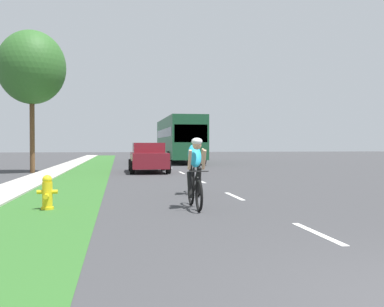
% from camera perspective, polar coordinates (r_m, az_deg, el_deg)
% --- Properties ---
extents(ground_plane, '(120.00, 120.00, 0.00)m').
position_cam_1_polar(ground_plane, '(23.16, -1.74, -2.36)').
color(ground_plane, '#38383A').
extents(grass_verge, '(2.26, 70.00, 0.01)m').
position_cam_1_polar(grass_verge, '(23.00, -13.44, -2.41)').
color(grass_verge, '#2D6026').
rests_on(grass_verge, ground_plane).
extents(sidewalk_concrete, '(1.38, 70.00, 0.10)m').
position_cam_1_polar(sidewalk_concrete, '(23.19, -17.93, -2.40)').
color(sidewalk_concrete, '#B2ADA3').
rests_on(sidewalk_concrete, ground_plane).
extents(lane_markings_center, '(0.12, 52.71, 0.01)m').
position_cam_1_polar(lane_markings_center, '(27.13, -2.89, -1.84)').
color(lane_markings_center, white).
rests_on(lane_markings_center, ground_plane).
extents(fire_hydrant_yellow, '(0.44, 0.38, 0.76)m').
position_cam_1_polar(fire_hydrant_yellow, '(10.11, -18.43, -4.90)').
color(fire_hydrant_yellow, yellow).
rests_on(fire_hydrant_yellow, ground_plane).
extents(cyclist_lead, '(0.42, 1.72, 1.58)m').
position_cam_1_polar(cyclist_lead, '(9.74, 0.40, -2.47)').
color(cyclist_lead, black).
rests_on(cyclist_lead, ground_plane).
extents(cyclist_trailing, '(0.42, 1.72, 1.58)m').
position_cam_1_polar(cyclist_trailing, '(12.42, 0.44, -1.68)').
color(cyclist_trailing, black).
rests_on(cyclist_trailing, ground_plane).
extents(sedan_maroon, '(1.98, 4.30, 1.52)m').
position_cam_1_polar(sedan_maroon, '(22.62, -5.74, -0.50)').
color(sedan_maroon, maroon).
rests_on(sedan_maroon, ground_plane).
extents(bus_dark_green, '(2.78, 11.60, 3.48)m').
position_cam_1_polar(bus_dark_green, '(34.78, -1.70, 2.09)').
color(bus_dark_green, '#194C2D').
rests_on(bus_dark_green, ground_plane).
extents(street_tree_near, '(3.36, 3.36, 7.17)m').
position_cam_1_polar(street_tree_near, '(23.71, -20.26, 10.50)').
color(street_tree_near, brown).
rests_on(street_tree_near, ground_plane).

